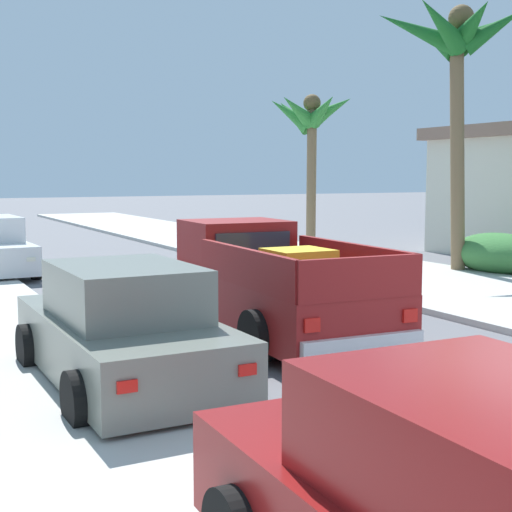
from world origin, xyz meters
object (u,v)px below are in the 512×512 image
(palm_tree_left_fore, at_px, (455,50))
(palm_tree_right_back, at_px, (311,120))
(car_left_near, at_px, (124,331))
(hedge_bush, at_px, (498,254))
(pickup_truck, at_px, (269,287))

(palm_tree_left_fore, xyz_separation_m, palm_tree_right_back, (0.31, 7.53, -1.29))
(car_left_near, height_order, palm_tree_right_back, palm_tree_right_back)
(car_left_near, distance_m, palm_tree_right_back, 18.12)
(car_left_near, relative_size, palm_tree_left_fore, 0.61)
(car_left_near, relative_size, hedge_bush, 1.52)
(pickup_truck, distance_m, palm_tree_left_fore, 10.29)
(palm_tree_left_fore, bearing_deg, palm_tree_right_back, 87.65)
(palm_tree_right_back, relative_size, hedge_bush, 1.96)
(car_left_near, bearing_deg, palm_tree_right_back, 50.81)
(pickup_truck, relative_size, hedge_bush, 1.89)
(palm_tree_right_back, bearing_deg, car_left_near, -129.19)
(pickup_truck, relative_size, palm_tree_right_back, 0.97)
(pickup_truck, xyz_separation_m, hedge_bush, (8.77, 3.54, -0.24))
(car_left_near, distance_m, palm_tree_left_fore, 13.53)
(palm_tree_left_fore, bearing_deg, car_left_near, -150.33)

